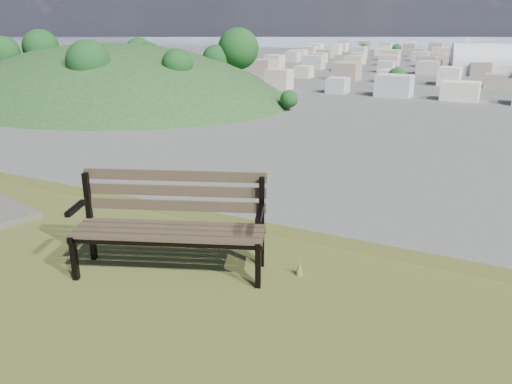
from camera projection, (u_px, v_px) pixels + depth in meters
The scene contains 6 objects.
park_bench at pixel (171, 218), 5.21m from camera, with size 2.06×1.31×1.03m.
arena at pixel (501, 65), 274.06m from camera, with size 55.97×32.87×22.14m.
green_wooded_hill at pixel (114, 99), 188.97m from camera, with size 160.39×128.31×80.19m.
city_blocks at pixel (508, 59), 343.98m from camera, with size 395.00×361.00×7.00m.
city_trees at pixel (456, 64), 291.01m from camera, with size 406.52×387.20×9.98m.
far_hills at pixel (491, 24), 1215.47m from camera, with size 2050.00×340.00×60.00m.
Camera 1 is at (4.10, -1.19, 27.52)m, focal length 35.00 mm.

